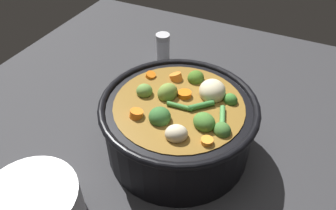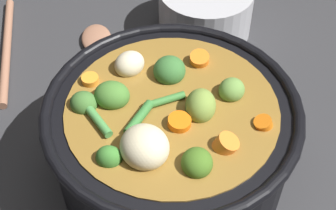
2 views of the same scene
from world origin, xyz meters
name	(u,v)px [view 1 (image 1 of 2)]	position (x,y,z in m)	size (l,w,h in m)	color
ground_plane	(178,147)	(0.00, 0.00, 0.00)	(1.10, 1.10, 0.00)	#2D2D30
cooking_pot	(179,124)	(0.00, 0.00, 0.06)	(0.29, 0.29, 0.14)	black
salt_shaker	(163,48)	(0.27, 0.17, 0.04)	(0.04, 0.04, 0.08)	silver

